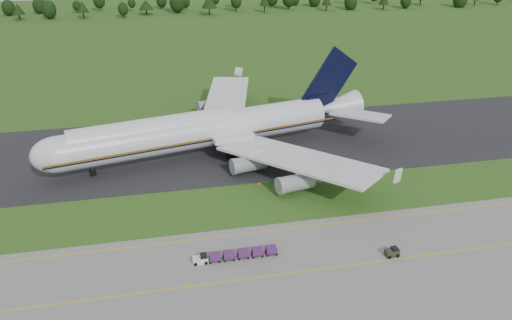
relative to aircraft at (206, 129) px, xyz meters
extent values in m
plane|color=#2B5118|center=(6.93, -24.17, -6.36)|extent=(600.00, 600.00, 0.00)
cube|color=black|center=(6.93, 3.83, -6.32)|extent=(300.00, 40.00, 0.08)
cube|color=gold|center=(6.93, -46.17, -6.30)|extent=(300.00, 0.25, 0.01)
cube|color=gold|center=(6.93, -34.17, -6.30)|extent=(120.00, 0.20, 0.01)
cylinder|color=black|center=(-80.82, 195.53, -4.74)|extent=(0.70, 0.70, 3.24)
cone|color=#1A3211|center=(-80.82, 195.53, -0.25)|extent=(6.77, 6.77, 5.75)
cylinder|color=black|center=(-64.99, 196.33, -4.65)|extent=(0.70, 0.70, 3.43)
sphere|color=#1A3211|center=(-64.99, 196.33, -1.13)|extent=(7.75, 7.75, 7.75)
cylinder|color=black|center=(-46.81, 194.00, -4.63)|extent=(0.70, 0.70, 3.46)
cone|color=#1A3211|center=(-46.81, 194.00, 0.18)|extent=(6.67, 6.67, 6.15)
cylinder|color=black|center=(-24.95, 191.55, -4.75)|extent=(0.70, 0.70, 3.22)
sphere|color=#1A3211|center=(-24.95, 191.55, -1.44)|extent=(5.70, 5.70, 5.70)
cylinder|color=black|center=(-12.32, 199.97, -4.87)|extent=(0.70, 0.70, 2.98)
cone|color=#1A3211|center=(-12.32, 199.97, -0.72)|extent=(8.78, 8.78, 5.31)
cylinder|color=black|center=(5.91, 202.58, -4.34)|extent=(0.70, 0.70, 4.04)
sphere|color=#1A3211|center=(5.91, 202.58, -0.19)|extent=(8.97, 8.97, 8.97)
cylinder|color=black|center=(23.52, 191.15, -4.30)|extent=(0.70, 0.70, 4.12)
cone|color=#1A3211|center=(23.52, 191.15, 1.41)|extent=(8.89, 8.89, 7.32)
cylinder|color=black|center=(40.85, 200.22, -4.36)|extent=(0.70, 0.70, 4.00)
sphere|color=#1A3211|center=(40.85, 200.22, -0.25)|extent=(6.50, 6.50, 6.50)
cylinder|color=black|center=(56.83, 193.87, -4.34)|extent=(0.70, 0.70, 4.05)
cylinder|color=black|center=(73.80, 201.49, -4.21)|extent=(0.70, 0.70, 4.31)
cylinder|color=black|center=(95.04, 192.16, -4.66)|extent=(0.70, 0.70, 3.40)
cone|color=#1A3211|center=(95.04, 192.16, 0.06)|extent=(6.25, 6.25, 6.04)
cylinder|color=black|center=(111.00, 193.37, -4.89)|extent=(0.70, 0.70, 2.93)
sphere|color=#1A3211|center=(111.00, 193.37, -1.88)|extent=(7.96, 7.96, 7.96)
cylinder|color=black|center=(131.04, 189.32, -4.81)|extent=(0.70, 0.70, 3.10)
cone|color=#1A3211|center=(131.04, 189.32, -0.51)|extent=(6.51, 6.51, 5.51)
cylinder|color=black|center=(146.26, 190.76, -4.87)|extent=(0.70, 0.70, 2.98)
sphere|color=#1A3211|center=(146.26, 190.76, -1.81)|extent=(6.68, 6.68, 6.68)
cylinder|color=black|center=(161.98, 201.20, -4.48)|extent=(0.70, 0.70, 3.77)
cylinder|color=black|center=(182.25, 188.51, -4.82)|extent=(0.70, 0.70, 3.08)
sphere|color=#1A3211|center=(182.25, 188.51, -1.66)|extent=(8.95, 8.95, 8.95)
cylinder|color=black|center=(197.33, 195.12, -4.72)|extent=(0.70, 0.70, 3.28)
cylinder|color=black|center=(212.17, 192.71, -4.40)|extent=(0.70, 0.70, 3.93)
cylinder|color=silver|center=(-1.42, -0.31, -0.23)|extent=(61.53, 20.75, 7.61)
cylinder|color=silver|center=(-11.74, -2.61, 1.57)|extent=(36.39, 13.60, 5.94)
sphere|color=silver|center=(-31.36, -6.97, -0.23)|extent=(7.61, 7.61, 7.61)
cone|color=silver|center=(34.20, 7.61, 0.30)|extent=(12.93, 9.59, 7.23)
cube|color=orange|center=(-0.59, -4.05, -0.86)|extent=(66.09, 14.75, 0.37)
cube|color=silver|center=(16.86, -16.95, -1.18)|extent=(30.68, 34.72, 0.58)
cube|color=silver|center=(8.09, 22.49, -1.18)|extent=(18.66, 37.43, 0.58)
cylinder|color=gray|center=(7.61, -11.96, -3.82)|extent=(7.96, 4.91, 3.38)
cylinder|color=gray|center=(15.12, -22.21, -3.82)|extent=(7.96, 4.91, 3.38)
cylinder|color=gray|center=(1.83, 14.06, -3.82)|extent=(7.96, 4.91, 3.38)
cylinder|color=gray|center=(4.28, 26.52, -3.82)|extent=(7.96, 4.91, 3.38)
cube|color=black|center=(31.64, 7.03, 7.42)|extent=(15.18, 3.92, 16.98)
cube|color=silver|center=(37.47, 0.21, 0.62)|extent=(13.79, 13.88, 0.48)
cube|color=silver|center=(34.03, 15.69, 0.62)|extent=(10.07, 14.90, 0.48)
cylinder|color=slate|center=(-25.16, -5.59, -5.20)|extent=(0.38, 0.38, 2.33)
cylinder|color=black|center=(-25.16, -5.59, -5.67)|extent=(1.55, 1.23, 1.37)
cylinder|color=slate|center=(5.81, -3.58, -5.20)|extent=(0.38, 0.38, 2.33)
cylinder|color=black|center=(5.81, -3.58, -5.67)|extent=(1.55, 1.23, 1.37)
cylinder|color=slate|center=(3.74, 5.71, -5.20)|extent=(0.38, 0.38, 2.33)
cylinder|color=black|center=(3.74, 5.71, -5.67)|extent=(1.55, 1.23, 1.37)
cube|color=silver|center=(-5.71, -40.71, -5.79)|extent=(2.43, 1.31, 1.03)
cylinder|color=black|center=(-6.56, -41.36, -6.02)|extent=(0.56, 0.21, 0.56)
cube|color=black|center=(-3.47, -40.71, -5.97)|extent=(1.87, 1.40, 0.11)
cube|color=#4B1F58|center=(-3.47, -40.71, -5.41)|extent=(1.68, 1.31, 1.03)
cylinder|color=black|center=(-4.22, -41.36, -6.14)|extent=(0.32, 0.14, 0.32)
cube|color=black|center=(-1.13, -40.71, -5.97)|extent=(1.87, 1.40, 0.11)
cube|color=#4B1F58|center=(-1.13, -40.71, -5.41)|extent=(1.68, 1.31, 1.03)
cylinder|color=black|center=(-1.88, -41.36, -6.14)|extent=(0.32, 0.14, 0.32)
cube|color=black|center=(1.21, -40.71, -5.97)|extent=(1.87, 1.40, 0.11)
cube|color=#4B1F58|center=(1.21, -40.71, -5.41)|extent=(1.68, 1.31, 1.03)
cylinder|color=black|center=(0.46, -41.36, -6.14)|extent=(0.32, 0.14, 0.32)
cube|color=black|center=(3.55, -40.71, -5.97)|extent=(1.87, 1.40, 0.11)
cube|color=#4B1F58|center=(3.55, -40.71, -5.41)|extent=(1.68, 1.31, 1.03)
cylinder|color=black|center=(2.80, -41.36, -6.14)|extent=(0.32, 0.14, 0.32)
cube|color=black|center=(5.88, -40.71, -5.97)|extent=(1.87, 1.40, 0.11)
cube|color=#4B1F58|center=(5.88, -40.71, -5.41)|extent=(1.68, 1.31, 1.03)
cylinder|color=black|center=(5.14, -41.36, -6.14)|extent=(0.32, 0.14, 0.32)
cylinder|color=black|center=(-5.71, -40.71, -6.02)|extent=(0.56, 0.21, 0.56)
cube|color=#292C1F|center=(24.99, -45.18, -5.71)|extent=(2.25, 1.46, 1.18)
cylinder|color=black|center=(24.23, -45.83, -6.00)|extent=(0.60, 0.22, 0.60)
cylinder|color=black|center=(25.74, -44.54, -6.00)|extent=(0.60, 0.22, 0.60)
cube|color=orange|center=(8.68, -17.23, -6.06)|extent=(0.50, 0.12, 0.60)
cube|color=black|center=(8.68, -17.23, -6.34)|extent=(0.30, 0.30, 0.04)
cube|color=orange|center=(16.99, -17.23, -6.06)|extent=(0.50, 0.12, 0.60)
cube|color=black|center=(16.99, -17.23, -6.34)|extent=(0.30, 0.30, 0.04)
camera|label=1|loc=(-10.08, -105.85, 42.90)|focal=35.00mm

